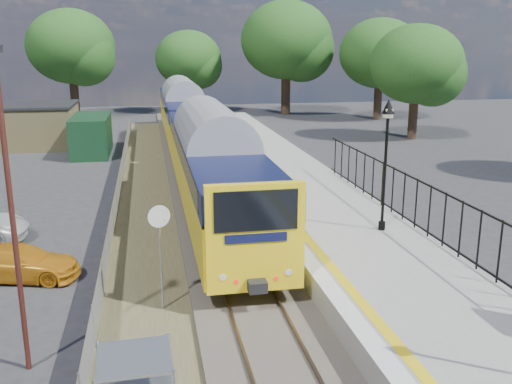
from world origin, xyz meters
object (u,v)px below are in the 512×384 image
object	(u,v)px
speed_sign	(160,239)
carpark_lamp	(10,196)
victorian_lamp_north	(387,134)
car_yellow	(19,263)
train	(193,129)

from	to	relation	value
speed_sign	carpark_lamp	world-z (taller)	carpark_lamp
victorian_lamp_north	carpark_lamp	distance (m)	12.28
victorian_lamp_north	car_yellow	distance (m)	12.76
victorian_lamp_north	car_yellow	size ratio (longest dim) A/B	1.22
car_yellow	victorian_lamp_north	bearing A→B (deg)	-76.77
speed_sign	carpark_lamp	size ratio (longest dim) A/B	0.43
carpark_lamp	speed_sign	bearing A→B (deg)	37.64
victorian_lamp_north	train	size ratio (longest dim) A/B	0.11
victorian_lamp_north	train	world-z (taller)	victorian_lamp_north
victorian_lamp_north	train	xyz separation A→B (m)	(-5.30, 16.48, -1.96)
train	speed_sign	world-z (taller)	train
victorian_lamp_north	train	bearing A→B (deg)	107.83
victorian_lamp_north	speed_sign	xyz separation A→B (m)	(-7.80, -3.16, -2.16)
victorian_lamp_north	speed_sign	world-z (taller)	victorian_lamp_north
carpark_lamp	car_yellow	bearing A→B (deg)	102.77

